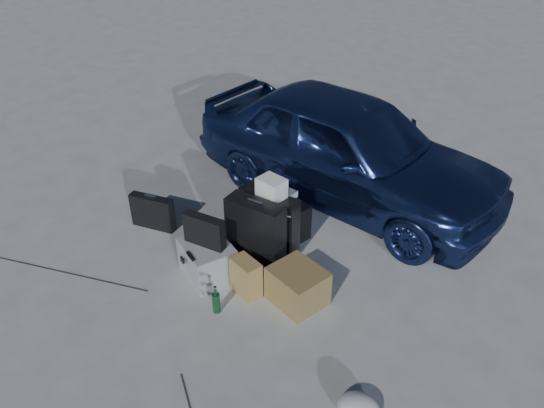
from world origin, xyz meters
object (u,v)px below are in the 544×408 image
Objects in this scene: briefcase at (153,212)px; duffel_bag at (274,213)px; pelican_case at (208,260)px; suitcase_left at (256,235)px; car at (347,147)px; cardboard_box at (298,286)px; suitcase_right at (270,226)px; green_bottle at (216,300)px.

briefcase is 1.30m from duffel_bag.
suitcase_left is (0.29, 0.37, 0.19)m from pelican_case.
duffel_bag is at bearing 170.05° from car.
duffel_bag is 1.14m from cardboard_box.
cardboard_box is at bearing -16.08° from briefcase.
car is at bearing 106.39° from cardboard_box.
cardboard_box is (0.89, 0.19, -0.01)m from pelican_case.
suitcase_right reaches higher than pelican_case.
car reaches higher than suitcase_left.
suitcase_left is 0.24m from suitcase_right.
briefcase is 0.73× the size of suitcase_right.
pelican_case is 1.03m from briefcase.
car is 2.11m from pelican_case.
duffel_bag is (0.07, 0.99, 0.02)m from pelican_case.
suitcase_right is 0.97m from green_bottle.
green_bottle is at bearing -63.33° from duffel_bag.
briefcase is 1.79× the size of green_bottle.
briefcase is (-1.00, 0.26, 0.01)m from pelican_case.
suitcase_left is 1.61× the size of cardboard_box.
car reaches higher than pelican_case.
green_bottle is (0.09, -0.94, -0.20)m from suitcase_right.
pelican_case is 0.63× the size of duffel_bag.
cardboard_box is (0.54, -1.84, -0.45)m from car.
suitcase_right is 0.46m from duffel_bag.
green_bottle is at bearing -93.65° from suitcase_right.
green_bottle is (0.38, -0.33, -0.04)m from pelican_case.
duffel_bag reaches higher than cardboard_box.
cardboard_box is (1.89, -0.07, -0.02)m from briefcase.
suitcase_right reaches higher than briefcase.
duffel_bag is 2.90× the size of green_bottle.
suitcase_right is at bearing 1.15° from briefcase.
suitcase_left is 0.65m from cardboard_box.
duffel_bag is at bearing 135.51° from cardboard_box.
briefcase is at bearing 177.88° from cardboard_box.
duffel_bag is (1.07, 0.73, 0.01)m from briefcase.
duffel_bag is at bearing 103.15° from green_bottle.
briefcase is 1.35m from suitcase_right.
green_bottle is at bearing -17.68° from pelican_case.
green_bottle is (1.38, -0.59, -0.05)m from briefcase.
duffel_bag is 1.36m from green_bottle.
suitcase_right is at bearing -177.38° from car.
car is 4.95× the size of suitcase_left.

